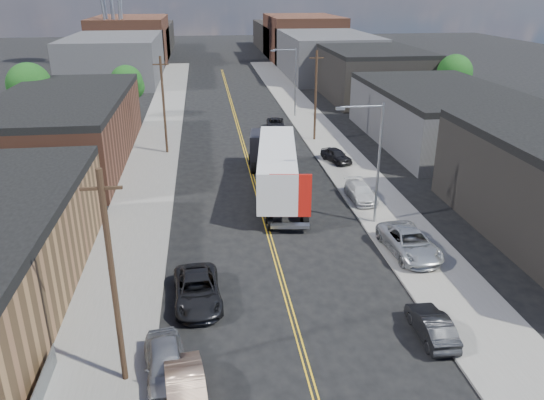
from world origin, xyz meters
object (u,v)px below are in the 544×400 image
object	(u,v)px
car_left_a	(166,363)
car_right_lot_c	(336,155)
car_left_b	(186,393)
car_left_c	(197,290)
car_ahead_truck	(275,124)
semi_truck	(274,163)
car_right_oncoming	(432,325)
car_right_lot_a	(409,242)
car_right_lot_b	(361,192)

from	to	relation	value
car_left_a	car_right_lot_c	size ratio (longest dim) A/B	1.15
car_left_b	car_left_c	distance (m)	8.01
car_ahead_truck	semi_truck	bearing A→B (deg)	-91.88
car_left_b	car_left_c	world-z (taller)	same
car_right_oncoming	car_right_lot_a	size ratio (longest dim) A/B	0.70
car_right_lot_c	car_left_c	bearing A→B (deg)	-139.72
car_right_oncoming	car_right_lot_a	world-z (taller)	car_right_lot_a
car_left_b	car_ahead_truck	distance (m)	46.84
semi_truck	car_left_c	size ratio (longest dim) A/B	3.19
car_left_a	car_right_oncoming	distance (m)	13.07
semi_truck	car_right_lot_c	bearing A→B (deg)	52.15
car_right_lot_a	car_left_c	bearing A→B (deg)	-168.48
car_left_b	car_right_oncoming	size ratio (longest dim) A/B	1.13
car_right_lot_a	car_ahead_truck	bearing A→B (deg)	92.94
car_right_oncoming	car_ahead_truck	bearing A→B (deg)	-86.17
car_left_b	car_right_lot_a	bearing A→B (deg)	33.18
car_left_c	car_right_oncoming	xyz separation A→B (m)	(11.60, -4.69, -0.09)
car_right_lot_b	car_right_lot_c	bearing A→B (deg)	85.29
car_right_oncoming	car_right_lot_b	bearing A→B (deg)	-94.07
semi_truck	car_right_lot_a	size ratio (longest dim) A/B	3.01
car_left_c	car_right_lot_c	size ratio (longest dim) A/B	1.38
car_left_a	car_right_lot_c	xyz separation A→B (m)	(15.04, 29.47, 0.05)
semi_truck	car_ahead_truck	size ratio (longest dim) A/B	3.77
car_left_a	car_left_b	xyz separation A→B (m)	(0.96, -2.00, -0.02)
car_left_c	car_ahead_truck	bearing A→B (deg)	72.47
car_left_b	car_right_oncoming	xyz separation A→B (m)	(12.04, 3.31, -0.09)
car_left_c	car_right_lot_b	distance (m)	18.80
car_right_oncoming	car_right_lot_a	bearing A→B (deg)	-102.64
semi_truck	car_left_b	distance (m)	25.52
car_right_lot_a	car_right_lot_c	distance (m)	19.67
semi_truck	car_right_oncoming	bearing A→B (deg)	-68.68
car_right_lot_a	car_right_lot_c	bearing A→B (deg)	86.02
car_right_oncoming	car_right_lot_c	world-z (taller)	car_right_lot_c
semi_truck	car_left_c	world-z (taller)	semi_truck
car_left_b	car_right_oncoming	bearing A→B (deg)	8.63
car_left_c	car_ahead_truck	size ratio (longest dim) A/B	1.18
semi_truck	car_left_a	distance (m)	23.90
semi_truck	car_right_lot_a	world-z (taller)	semi_truck
car_left_a	car_right_lot_a	size ratio (longest dim) A/B	0.79
car_right_lot_a	car_right_lot_b	xyz separation A→B (m)	(-0.46, 9.58, -0.15)
car_left_b	car_right_lot_a	world-z (taller)	car_right_lot_a
semi_truck	car_right_oncoming	size ratio (longest dim) A/B	4.28
car_left_c	car_right_oncoming	bearing A→B (deg)	-25.42
car_left_c	semi_truck	bearing A→B (deg)	65.07
car_right_lot_c	car_ahead_truck	bearing A→B (deg)	86.59
car_left_a	car_right_lot_b	xyz separation A→B (m)	(14.60, 19.38, 0.03)
car_right_oncoming	car_left_b	bearing A→B (deg)	16.37
car_left_b	car_right_lot_c	distance (m)	34.48
car_right_lot_b	car_ahead_truck	size ratio (longest dim) A/B	0.97
car_left_c	car_right_lot_c	world-z (taller)	car_left_c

